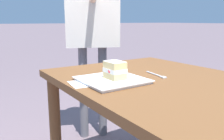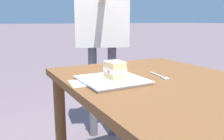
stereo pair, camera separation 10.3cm
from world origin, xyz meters
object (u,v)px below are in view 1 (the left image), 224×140
diner_person (92,15)px  dessert_fork (157,75)px  patio_table (165,101)px  dessert_plate (112,80)px  paper_napkin (80,84)px  cake_slice (115,70)px

diner_person → dessert_fork: bearing=175.1°
diner_person → patio_table: bearing=173.7°
patio_table → dessert_fork: 0.15m
dessert_plate → dessert_fork: dessert_plate is taller
patio_table → paper_napkin: bearing=66.8°
patio_table → cake_slice: cake_slice is taller
paper_napkin → diner_person: 0.99m
cake_slice → dessert_fork: 0.27m
paper_napkin → diner_person: (0.78, -0.50, 0.34)m
dessert_plate → cake_slice: size_ratio=2.87×
cake_slice → dessert_fork: cake_slice is taller
dessert_fork → paper_napkin: bearing=80.8°
cake_slice → paper_napkin: bearing=72.5°
dessert_fork → paper_napkin: dessert_fork is taller
cake_slice → paper_napkin: cake_slice is taller
patio_table → diner_person: diner_person is taller
patio_table → dessert_plate: 0.30m
patio_table → dessert_plate: bearing=62.7°
patio_table → dessert_plate: (0.13, 0.24, 0.11)m
cake_slice → dessert_plate: bearing=55.9°
diner_person → cake_slice: bearing=158.1°
paper_napkin → diner_person: size_ratio=0.09×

